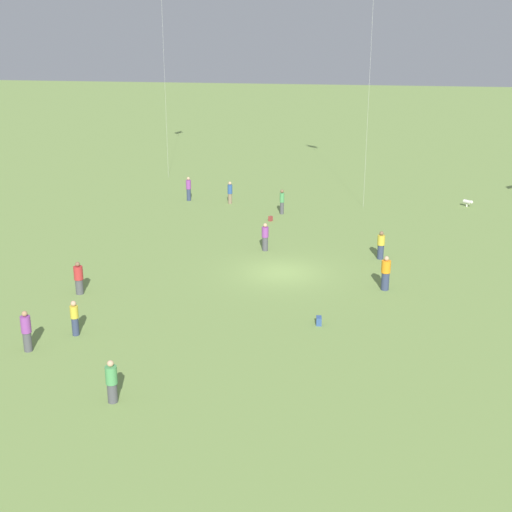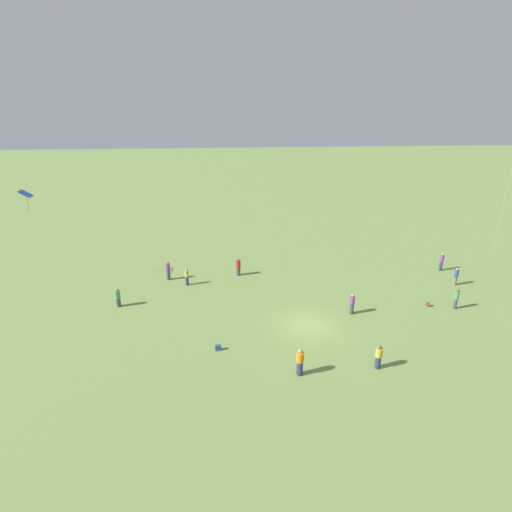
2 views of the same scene
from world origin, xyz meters
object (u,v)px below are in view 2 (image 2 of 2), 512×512
at_px(person_7, 300,362).
at_px(person_4, 168,271).
at_px(person_3, 456,276).
at_px(person_11, 441,262).
at_px(picnic_bag_1, 428,304).
at_px(person_5, 456,298).
at_px(picnic_bag_0, 218,348).
at_px(person_6, 378,357).
at_px(person_1, 118,297).
at_px(kite_2, 26,196).
at_px(person_2, 352,304).
at_px(person_9, 238,267).
at_px(person_10, 187,277).

bearing_deg(person_7, person_4, 16.46).
bearing_deg(person_3, person_11, 163.36).
bearing_deg(picnic_bag_1, person_5, 164.88).
distance_m(picnic_bag_0, picnic_bag_1, 17.67).
bearing_deg(person_6, person_1, 32.63).
xyz_separation_m(person_6, kite_2, (25.72, -14.34, 7.38)).
bearing_deg(person_2, person_11, -90.64).
relative_size(person_2, person_3, 1.02).
height_order(person_9, picnic_bag_1, person_9).
distance_m(person_10, kite_2, 14.93).
bearing_deg(picnic_bag_0, kite_2, -36.27).
bearing_deg(person_11, picnic_bag_1, -11.00).
distance_m(person_3, person_11, 3.32).
distance_m(person_3, person_5, 4.89).
bearing_deg(person_1, person_11, -21.16).
bearing_deg(person_1, person_5, -36.04).
distance_m(person_2, person_11, 13.72).
bearing_deg(person_7, picnic_bag_0, 42.33).
height_order(person_10, picnic_bag_1, person_10).
distance_m(person_3, person_9, 19.92).
distance_m(person_1, person_9, 11.37).
bearing_deg(person_4, person_1, -43.13).
height_order(person_1, person_10, person_1).
relative_size(person_3, kite_2, 0.19).
bearing_deg(picnic_bag_0, person_7, 148.86).
height_order(person_6, person_10, person_6).
bearing_deg(person_2, person_9, 11.75).
relative_size(person_1, person_11, 0.91).
relative_size(kite_2, picnic_bag_1, 25.52).
bearing_deg(person_7, person_10, 13.53).
height_order(person_11, kite_2, kite_2).
relative_size(person_3, person_6, 1.01).
distance_m(person_2, person_5, 8.58).
bearing_deg(kite_2, person_10, -54.00).
relative_size(person_1, person_9, 0.98).
relative_size(person_5, kite_2, 0.20).
bearing_deg(person_4, picnic_bag_0, 13.17).
height_order(person_5, picnic_bag_1, person_5).
relative_size(person_4, person_5, 1.02).
distance_m(person_3, person_10, 24.37).
bearing_deg(person_9, person_4, -16.06).
bearing_deg(person_7, person_3, -71.99).
distance_m(person_6, person_9, 17.04).
distance_m(kite_2, picnic_bag_0, 21.11).
distance_m(person_11, picnic_bag_0, 24.77).
relative_size(person_4, person_7, 1.00).
bearing_deg(picnic_bag_1, person_1, -5.00).
bearing_deg(person_10, person_7, -126.41).
bearing_deg(picnic_bag_1, person_7, 32.32).
height_order(person_3, picnic_bag_1, person_3).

